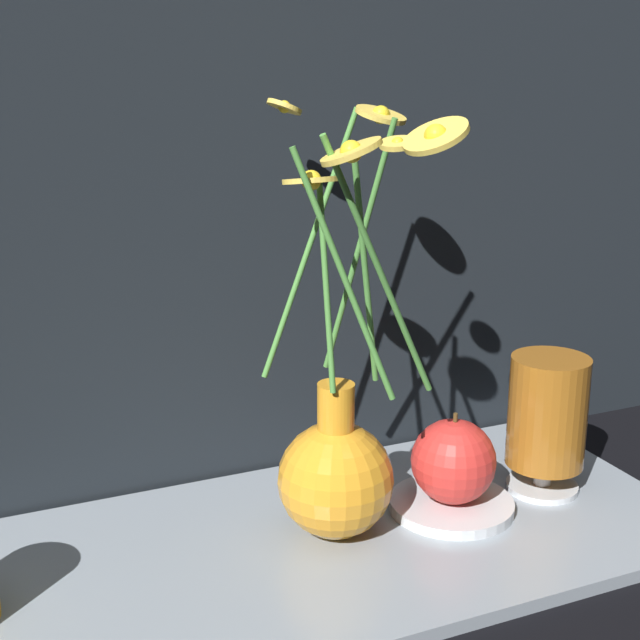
# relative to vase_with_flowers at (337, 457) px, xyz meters

# --- Properties ---
(ground_plane) EXTENTS (6.00, 6.00, 0.00)m
(ground_plane) POSITION_rel_vase_with_flowers_xyz_m (-0.03, -0.00, -0.09)
(ground_plane) COLOR black
(shelf) EXTENTS (0.69, 0.30, 0.01)m
(shelf) POSITION_rel_vase_with_flowers_xyz_m (-0.03, -0.00, -0.08)
(shelf) COLOR gray
(shelf) RESTS_ON ground_plane
(vase_with_flowers) EXTENTS (0.14, 0.24, 0.37)m
(vase_with_flowers) POSITION_rel_vase_with_flowers_xyz_m (0.00, 0.00, 0.00)
(vase_with_flowers) COLOR orange
(vase_with_flowers) RESTS_ON shelf
(tea_glass) EXTENTS (0.07, 0.07, 0.14)m
(tea_glass) POSITION_rel_vase_with_flowers_xyz_m (0.22, -0.00, 0.00)
(tea_glass) COLOR silver
(tea_glass) RESTS_ON shelf
(saucer_plate) EXTENTS (0.12, 0.12, 0.01)m
(saucer_plate) POSITION_rel_vase_with_flowers_xyz_m (0.12, -0.00, -0.07)
(saucer_plate) COLOR silver
(saucer_plate) RESTS_ON shelf
(orange_fruit) EXTENTS (0.08, 0.08, 0.09)m
(orange_fruit) POSITION_rel_vase_with_flowers_xyz_m (0.12, -0.00, -0.02)
(orange_fruit) COLOR red
(orange_fruit) RESTS_ON saucer_plate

